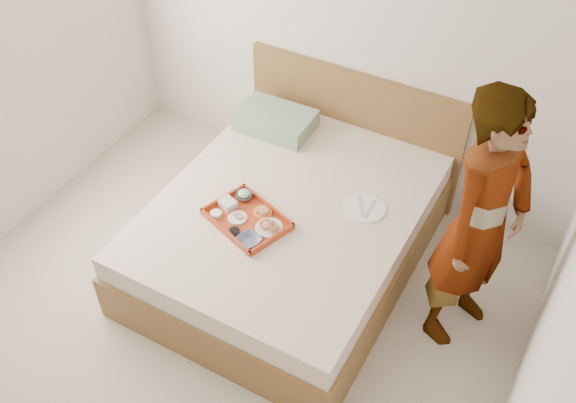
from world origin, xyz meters
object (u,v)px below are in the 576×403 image
(bed, at_px, (289,232))
(tray, at_px, (247,219))
(dinner_plate, at_px, (365,208))
(person, at_px, (481,225))

(bed, relative_size, tray, 4.09)
(dinner_plate, bearing_deg, bed, -157.27)
(tray, distance_m, dinner_plate, 0.74)
(dinner_plate, bearing_deg, person, -10.07)
(dinner_plate, distance_m, person, 0.80)
(bed, relative_size, dinner_plate, 7.64)
(bed, bearing_deg, dinner_plate, 22.73)
(dinner_plate, relative_size, person, 0.15)
(person, bearing_deg, bed, 112.67)
(bed, height_order, dinner_plate, dinner_plate)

